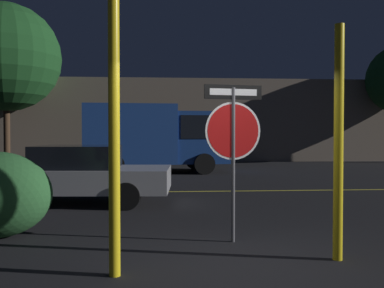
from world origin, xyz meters
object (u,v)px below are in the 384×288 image
Objects in this scene: stop_sign at (233,131)px; yellow_pole_left at (114,135)px; yellow_pole_right at (339,143)px; delivery_truck at (160,135)px; tree_1 at (6,58)px; passing_car_2 at (73,174)px.

stop_sign is 2.19m from yellow_pole_left.
delivery_truck is (-2.35, 12.55, 0.03)m from yellow_pole_right.
stop_sign is at bearing 41.29° from yellow_pole_left.
delivery_truck is at bearing -30.97° from tree_1.
passing_car_2 is at bearing -19.75° from delivery_truck.
tree_1 is at bearing 120.67° from yellow_pole_right.
stop_sign is 0.29× the size of tree_1.
tree_1 is (-10.26, 17.30, 3.99)m from yellow_pole_right.
delivery_truck reaches higher than stop_sign.
yellow_pole_left is 5.60m from passing_car_2.
stop_sign reaches higher than passing_car_2.
tree_1 is at bearing -125.77° from delivery_truck.
passing_car_2 is 0.58× the size of tree_1.
yellow_pole_left is 0.68× the size of passing_car_2.
delivery_truck is at bearing 100.59° from yellow_pole_right.
yellow_pole_right is at bearing -49.90° from stop_sign.
yellow_pole_left is at bearing -148.59° from stop_sign.
delivery_truck is 10.04m from tree_1.
yellow_pole_left is 19.59m from tree_1.
yellow_pole_right is 0.37× the size of tree_1.
yellow_pole_left is 1.07× the size of yellow_pole_right.
passing_car_2 is at bearing -64.73° from tree_1.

